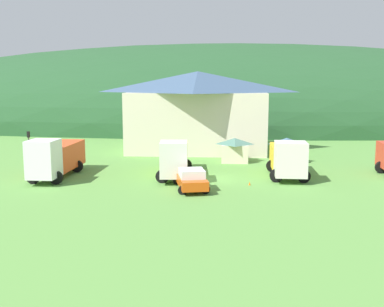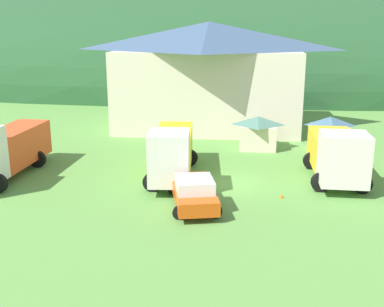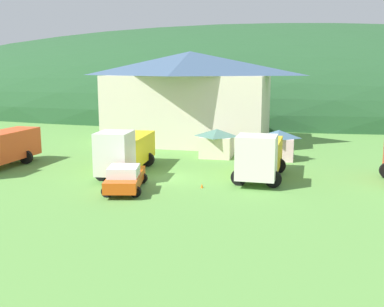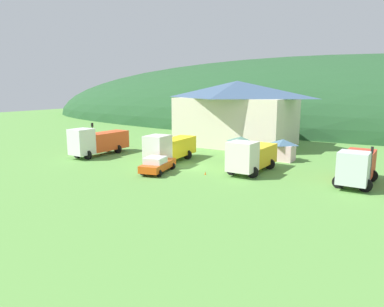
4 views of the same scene
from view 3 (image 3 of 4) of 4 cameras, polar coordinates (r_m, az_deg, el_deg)
name	(u,v)px [view 3 (image 3 of 4)]	position (r m, az deg, el deg)	size (l,w,h in m)	color
ground_plane	(165,178)	(32.42, -3.34, -3.08)	(200.00, 200.00, 0.00)	#5B9342
forested_hill_backdrop	(252,110)	(87.00, 7.46, 5.36)	(165.38, 60.00, 31.04)	#234C28
depot_building	(190,96)	(48.18, -0.23, 7.19)	(17.05, 11.65, 9.39)	beige
play_shed_cream	(217,143)	(39.95, 3.09, 1.36)	(2.89, 2.77, 2.48)	beige
play_shed_pink	(278,144)	(39.39, 10.70, 1.12)	(2.75, 2.33, 2.55)	beige
flatbed_truck_yellow	(126,150)	(33.87, -8.27, 0.41)	(3.41, 8.59, 3.42)	silver
heavy_rig_striped	(260,155)	(32.06, 8.46, -0.19)	(3.42, 7.37, 3.37)	silver
service_pickup_orange	(125,178)	(29.26, -8.32, -2.99)	(3.14, 5.39, 1.66)	#DA4E12
traffic_cone_near_pickup	(202,188)	(29.74, 1.24, -4.31)	(0.36, 0.36, 0.61)	orange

